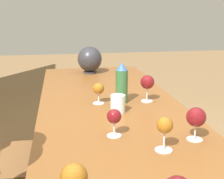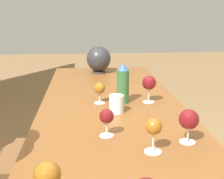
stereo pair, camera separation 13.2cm
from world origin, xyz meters
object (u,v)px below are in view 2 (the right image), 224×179
(water_bottle, at_px, (123,84))
(vase, at_px, (99,59))
(wine_glass_0, at_px, (154,128))
(wine_glass_4, at_px, (149,83))
(water_tumbler, at_px, (116,104))
(wine_glass_3, at_px, (99,89))
(wine_glass_1, at_px, (107,117))
(wine_glass_6, at_px, (47,176))
(wine_glass_5, at_px, (189,120))

(water_bottle, relative_size, vase, 1.06)
(wine_glass_0, height_order, wine_glass_4, wine_glass_4)
(water_tumbler, distance_m, wine_glass_0, 0.48)
(water_tumbler, bearing_deg, water_bottle, -17.45)
(vase, relative_size, wine_glass_3, 1.82)
(wine_glass_1, bearing_deg, water_bottle, -14.96)
(water_tumbler, bearing_deg, wine_glass_1, 166.47)
(water_bottle, height_order, wine_glass_1, water_bottle)
(wine_glass_3, relative_size, wine_glass_6, 0.85)
(water_tumbler, xyz_separation_m, wine_glass_1, (-0.30, 0.07, 0.04))
(water_bottle, xyz_separation_m, wine_glass_4, (-0.00, -0.15, -0.00))
(wine_glass_5, bearing_deg, wine_glass_6, 127.04)
(vase, distance_m, wine_glass_6, 1.81)
(water_tumbler, relative_size, wine_glass_5, 0.67)
(water_bottle, bearing_deg, wine_glass_6, 161.59)
(vase, height_order, wine_glass_3, vase)
(wine_glass_5, bearing_deg, water_bottle, 19.64)
(vase, height_order, wine_glass_0, vase)
(wine_glass_3, bearing_deg, vase, -2.19)
(wine_glass_3, bearing_deg, wine_glass_1, -178.98)
(water_bottle, distance_m, wine_glass_4, 0.15)
(water_tumbler, relative_size, wine_glass_0, 0.69)
(water_tumbler, xyz_separation_m, wine_glass_4, (0.16, -0.20, 0.07))
(wine_glass_4, distance_m, wine_glass_6, 1.06)
(wine_glass_1, height_order, wine_glass_4, wine_glass_4)
(water_bottle, height_order, water_tumbler, water_bottle)
(water_tumbler, bearing_deg, wine_glass_4, -51.07)
(vase, distance_m, wine_glass_4, 0.88)
(wine_glass_4, distance_m, wine_glass_5, 0.56)
(wine_glass_0, relative_size, wine_glass_1, 1.13)
(water_bottle, relative_size, wine_glass_3, 1.92)
(water_bottle, height_order, wine_glass_3, water_bottle)
(water_tumbler, height_order, wine_glass_1, wine_glass_1)
(wine_glass_0, bearing_deg, vase, 5.49)
(water_tumbler, xyz_separation_m, wine_glass_5, (-0.39, -0.25, 0.05))
(water_bottle, bearing_deg, water_tumbler, 162.55)
(wine_glass_3, bearing_deg, water_bottle, -90.60)
(water_bottle, distance_m, water_tumbler, 0.19)
(wine_glass_0, height_order, wine_glass_5, wine_glass_5)
(water_bottle, distance_m, wine_glass_1, 0.49)
(wine_glass_5, bearing_deg, wine_glass_3, 30.67)
(wine_glass_5, height_order, wine_glass_6, wine_glass_6)
(wine_glass_0, relative_size, wine_glass_3, 1.13)
(wine_glass_3, bearing_deg, wine_glass_6, 169.12)
(wine_glass_4, xyz_separation_m, wine_glass_5, (-0.56, -0.05, -0.01))
(vase, relative_size, wine_glass_5, 1.56)
(wine_glass_0, height_order, wine_glass_6, wine_glass_6)
(water_tumbler, relative_size, wine_glass_6, 0.66)
(vase, bearing_deg, wine_glass_5, -167.85)
(water_bottle, distance_m, wine_glass_5, 0.60)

